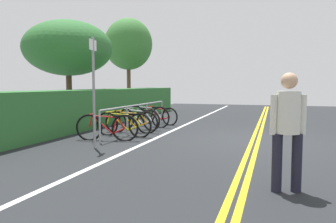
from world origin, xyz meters
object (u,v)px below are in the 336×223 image
(sign_post_near, at_px, (94,83))
(tree_mid, at_px, (68,48))
(bicycle_3, at_px, (139,119))
(bike_rack, at_px, (137,111))
(bicycle_0, at_px, (107,127))
(bicycle_2, at_px, (132,122))
(tree_far_right, at_px, (128,44))
(bicycle_4, at_px, (148,116))
(bicycle_5, at_px, (158,116))
(pedestrian, at_px, (288,124))
(bicycle_1, at_px, (123,124))

(sign_post_near, xyz_separation_m, tree_mid, (4.74, 3.96, 1.41))
(bicycle_3, height_order, tree_mid, tree_mid)
(bike_rack, relative_size, tree_mid, 1.20)
(sign_post_near, bearing_deg, bicycle_0, 12.92)
(tree_mid, bearing_deg, bicycle_2, -120.38)
(sign_post_near, xyz_separation_m, tree_far_right, (10.17, 3.82, 2.19))
(bicycle_4, bearing_deg, bicycle_2, -177.47)
(bicycle_2, xyz_separation_m, bicycle_5, (2.30, -0.06, -0.01))
(bicycle_0, relative_size, bicycle_3, 0.98)
(bicycle_5, distance_m, tree_far_right, 7.31)
(bicycle_2, height_order, tree_far_right, tree_far_right)
(bike_rack, height_order, bicycle_5, bike_rack)
(pedestrian, distance_m, tree_far_right, 14.76)
(bicycle_4, height_order, tree_far_right, tree_far_right)
(bicycle_1, bearing_deg, pedestrian, -131.08)
(bicycle_2, xyz_separation_m, tree_mid, (2.20, 3.75, 2.60))
(bike_rack, relative_size, sign_post_near, 1.89)
(bike_rack, height_order, bicycle_0, bike_rack)
(bicycle_0, bearing_deg, sign_post_near, -167.08)
(bike_rack, relative_size, tree_far_right, 0.94)
(bicycle_2, bearing_deg, bicycle_4, 2.53)
(bicycle_3, distance_m, tree_far_right, 8.35)
(bicycle_1, relative_size, bicycle_2, 1.05)
(bicycle_4, xyz_separation_m, tree_far_right, (6.06, 3.54, 3.35))
(bicycle_1, bearing_deg, bicycle_2, 5.31)
(bike_rack, distance_m, sign_post_near, 3.12)
(bicycle_2, bearing_deg, pedestrian, -135.64)
(pedestrian, distance_m, sign_post_near, 4.63)
(tree_mid, bearing_deg, bicycle_3, -110.47)
(bicycle_5, bearing_deg, pedestrian, -147.51)
(bike_rack, distance_m, bicycle_1, 1.20)
(bicycle_2, bearing_deg, tree_mid, 59.62)
(bicycle_2, relative_size, bicycle_4, 0.95)
(bicycle_1, xyz_separation_m, sign_post_near, (-1.82, -0.14, 1.18))
(bicycle_5, bearing_deg, bicycle_1, -179.86)
(tree_far_right, bearing_deg, bicycle_3, -152.79)
(bicycle_2, bearing_deg, tree_far_right, 25.32)
(bike_rack, distance_m, bicycle_2, 0.54)
(tree_mid, bearing_deg, tree_far_right, -1.50)
(bicycle_2, height_order, tree_mid, tree_mid)
(bicycle_1, bearing_deg, tree_mid, 52.63)
(bicycle_4, bearing_deg, pedestrian, -143.69)
(bike_rack, xyz_separation_m, bicycle_0, (-1.94, 0.04, -0.29))
(bicycle_3, bearing_deg, bicycle_4, -3.97)
(bicycle_5, bearing_deg, tree_mid, 91.48)
(tree_far_right, bearing_deg, bicycle_4, -149.70)
(bike_rack, bearing_deg, tree_far_right, 26.74)
(bicycle_0, bearing_deg, bicycle_4, 0.69)
(bicycle_4, height_order, sign_post_near, sign_post_near)
(bike_rack, distance_m, tree_far_right, 8.62)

